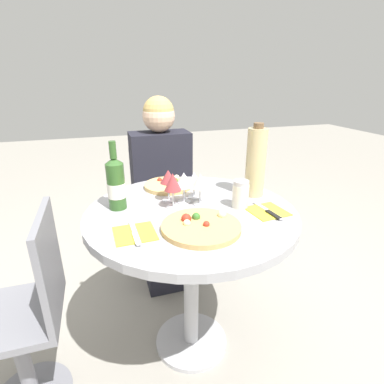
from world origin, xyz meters
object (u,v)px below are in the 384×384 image
at_px(chair_empty_side, 28,318).
at_px(pizza_large, 201,226).
at_px(dining_table, 191,234).
at_px(chair_behind_diner, 161,209).
at_px(wine_bottle, 116,184).
at_px(tall_carafe, 256,162).
at_px(seated_diner, 164,201).

bearing_deg(chair_empty_side, pizza_large, -99.19).
distance_m(dining_table, chair_behind_diner, 0.81).
bearing_deg(pizza_large, chair_empty_side, 170.81).
xyz_separation_m(wine_bottle, tall_carafe, (0.64, -0.04, 0.05)).
bearing_deg(pizza_large, chair_behind_diner, 88.11).
bearing_deg(pizza_large, dining_table, 84.88).
bearing_deg(chair_behind_diner, chair_empty_side, 50.08).
bearing_deg(chair_empty_side, wine_bottle, -65.13).
relative_size(chair_empty_side, wine_bottle, 2.89).
bearing_deg(tall_carafe, wine_bottle, 176.75).
distance_m(seated_diner, chair_empty_side, 1.01).
xyz_separation_m(chair_behind_diner, wine_bottle, (-0.32, -0.66, 0.45)).
height_order(chair_empty_side, wine_bottle, wine_bottle).
relative_size(chair_behind_diner, wine_bottle, 2.89).
bearing_deg(tall_carafe, chair_empty_side, -172.06).
relative_size(dining_table, wine_bottle, 3.08).
xyz_separation_m(chair_empty_side, pizza_large, (0.67, -0.11, 0.35)).
bearing_deg(chair_behind_diner, pizza_large, 88.11).
height_order(dining_table, tall_carafe, tall_carafe).
relative_size(seated_diner, wine_bottle, 4.05).
height_order(chair_empty_side, pizza_large, chair_empty_side).
bearing_deg(chair_behind_diner, wine_bottle, 64.50).
relative_size(dining_table, pizza_large, 3.00).
xyz_separation_m(chair_empty_side, wine_bottle, (0.39, 0.18, 0.45)).
bearing_deg(dining_table, tall_carafe, 12.51).
bearing_deg(tall_carafe, pizza_large, -144.73).
xyz_separation_m(chair_behind_diner, pizza_large, (-0.03, -0.95, 0.35)).
height_order(dining_table, wine_bottle, wine_bottle).
height_order(seated_diner, wine_bottle, seated_diner).
bearing_deg(pizza_large, seated_diner, 87.80).
height_order(chair_behind_diner, chair_empty_side, same).
height_order(chair_behind_diner, seated_diner, seated_diner).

